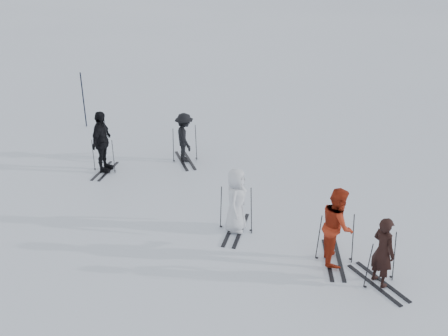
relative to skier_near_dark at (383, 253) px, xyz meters
name	(u,v)px	position (x,y,z in m)	size (l,w,h in m)	color
ground	(234,216)	(-2.23, 3.63, -0.80)	(120.00, 120.00, 0.00)	silver
skier_near_dark	(383,253)	(0.00, 0.00, 0.00)	(0.59, 0.39, 1.61)	black
skier_red	(337,226)	(-0.54, 1.05, 0.12)	(0.90, 0.70, 1.84)	maroon
skier_grey	(236,201)	(-2.37, 2.93, 0.04)	(0.83, 0.54, 1.69)	silver
skier_uphill_left	(102,143)	(-5.45, 7.52, 0.19)	(1.17, 0.49, 1.99)	black
skier_uphill_far	(185,138)	(-2.76, 7.67, 0.02)	(1.07, 0.61, 1.65)	black
skis_near_dark	(382,260)	(0.00, 0.00, -0.20)	(0.88, 1.66, 1.21)	black
skis_red	(336,237)	(-0.54, 1.05, -0.17)	(0.92, 1.73, 1.26)	black
skis_grey	(236,208)	(-2.37, 2.93, -0.16)	(0.93, 1.76, 1.29)	black
skis_uphill_left	(103,155)	(-5.45, 7.52, -0.24)	(0.82, 1.55, 1.13)	black
skis_uphill_far	(185,143)	(-2.76, 7.67, -0.17)	(0.92, 1.74, 1.27)	black
piste_marker	(83,100)	(-5.94, 12.14, 0.29)	(0.05, 0.05, 2.20)	black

